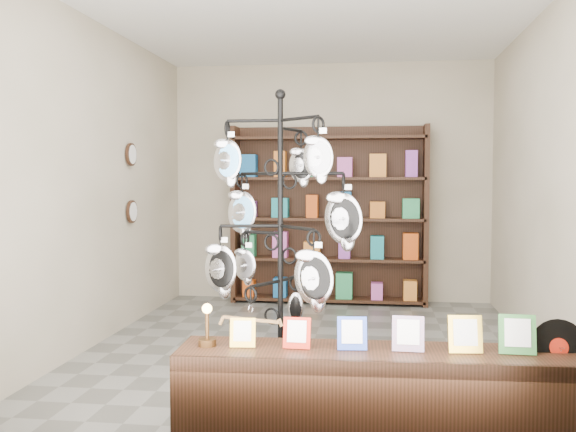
% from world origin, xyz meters
% --- Properties ---
extents(ground, '(5.00, 5.00, 0.00)m').
position_xyz_m(ground, '(0.00, 0.00, 0.00)').
color(ground, slate).
rests_on(ground, ground).
extents(room_envelope, '(5.00, 5.00, 5.00)m').
position_xyz_m(room_envelope, '(0.00, 0.00, 1.85)').
color(room_envelope, '#C3B49D').
rests_on(room_envelope, ground).
extents(display_tree, '(1.15, 1.14, 2.13)m').
position_xyz_m(display_tree, '(-0.05, -1.50, 1.23)').
color(display_tree, black).
rests_on(display_tree, ground).
extents(front_shelf, '(2.33, 0.56, 0.82)m').
position_xyz_m(front_shelf, '(0.60, -2.03, 0.29)').
color(front_shelf, black).
rests_on(front_shelf, ground).
extents(back_shelving, '(2.42, 0.36, 2.20)m').
position_xyz_m(back_shelving, '(0.00, 2.30, 1.03)').
color(back_shelving, black).
rests_on(back_shelving, ground).
extents(wall_clocks, '(0.03, 0.24, 0.84)m').
position_xyz_m(wall_clocks, '(-1.97, 0.80, 1.50)').
color(wall_clocks, black).
rests_on(wall_clocks, ground).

